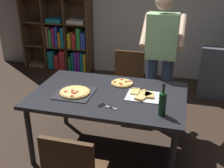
# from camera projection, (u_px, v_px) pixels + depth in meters

# --- Properties ---
(ground_plane) EXTENTS (12.00, 12.00, 0.00)m
(ground_plane) POSITION_uv_depth(u_px,v_px,m) (109.00, 150.00, 3.29)
(ground_plane) COLOR #38281E
(back_wall) EXTENTS (6.40, 0.10, 2.80)m
(back_wall) POSITION_uv_depth(u_px,v_px,m) (147.00, 2.00, 5.03)
(back_wall) COLOR silver
(back_wall) RESTS_ON ground_plane
(dining_table) EXTENTS (1.65, 1.05, 0.75)m
(dining_table) POSITION_uv_depth(u_px,v_px,m) (108.00, 99.00, 3.02)
(dining_table) COLOR #232328
(dining_table) RESTS_ON ground_plane
(chair_far_side) EXTENTS (0.42, 0.42, 0.90)m
(chair_far_side) POSITION_uv_depth(u_px,v_px,m) (128.00, 79.00, 3.98)
(chair_far_side) COLOR #472D19
(chair_far_side) RESTS_ON ground_plane
(bookshelf) EXTENTS (1.40, 0.35, 1.95)m
(bookshelf) POSITION_uv_depth(u_px,v_px,m) (58.00, 26.00, 5.44)
(bookshelf) COLOR #513823
(bookshelf) RESTS_ON ground_plane
(person_serving_pizza) EXTENTS (0.55, 0.54, 1.75)m
(person_serving_pizza) POSITION_uv_depth(u_px,v_px,m) (161.00, 54.00, 3.48)
(person_serving_pizza) COLOR #38476B
(person_serving_pizza) RESTS_ON ground_plane
(pepperoni_pizza_on_tray) EXTENTS (0.39, 0.39, 0.04)m
(pepperoni_pizza_on_tray) POSITION_uv_depth(u_px,v_px,m) (75.00, 93.00, 2.98)
(pepperoni_pizza_on_tray) COLOR #2D2D33
(pepperoni_pizza_on_tray) RESTS_ON dining_table
(pizza_slices_on_towel) EXTENTS (0.36, 0.28, 0.03)m
(pizza_slices_on_towel) POSITION_uv_depth(u_px,v_px,m) (143.00, 95.00, 2.93)
(pizza_slices_on_towel) COLOR white
(pizza_slices_on_towel) RESTS_ON dining_table
(wine_bottle) EXTENTS (0.07, 0.07, 0.32)m
(wine_bottle) POSITION_uv_depth(u_px,v_px,m) (162.00, 103.00, 2.53)
(wine_bottle) COLOR #194723
(wine_bottle) RESTS_ON dining_table
(kitchen_scissors) EXTENTS (0.20, 0.10, 0.01)m
(kitchen_scissors) POSITION_uv_depth(u_px,v_px,m) (105.00, 106.00, 2.72)
(kitchen_scissors) COLOR silver
(kitchen_scissors) RESTS_ON dining_table
(second_pizza_plain) EXTENTS (0.25, 0.25, 0.03)m
(second_pizza_plain) POSITION_uv_depth(u_px,v_px,m) (122.00, 83.00, 3.23)
(second_pizza_plain) COLOR tan
(second_pizza_plain) RESTS_ON dining_table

